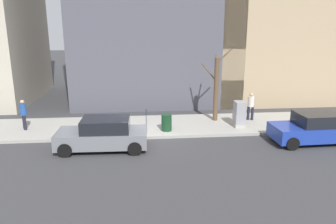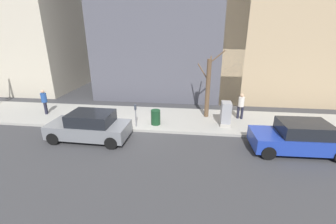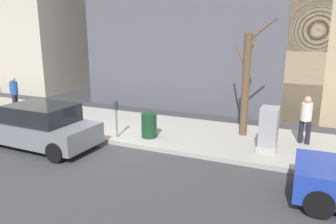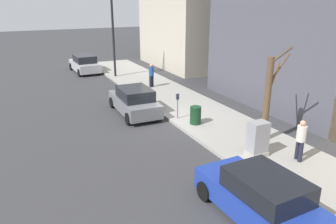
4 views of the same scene
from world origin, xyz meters
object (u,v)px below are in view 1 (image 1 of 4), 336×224
(parked_car_grey, at_px, (103,134))
(pedestrian_midblock, at_px, (23,113))
(parked_car_blue, at_px, (315,128))
(bare_tree, at_px, (216,88))
(pedestrian_near_meter, at_px, (251,105))
(parking_meter, at_px, (146,119))
(utility_box, at_px, (239,114))
(trash_bin, at_px, (167,123))

(parked_car_grey, relative_size, pedestrian_midblock, 2.56)
(parked_car_blue, distance_m, bare_tree, 5.84)
(pedestrian_near_meter, bearing_deg, pedestrian_midblock, -161.05)
(parking_meter, xyz_separation_m, pedestrian_midblock, (1.38, 6.64, 0.11))
(utility_box, height_order, bare_tree, bare_tree)
(pedestrian_midblock, bearing_deg, pedestrian_near_meter, -113.06)
(parked_car_grey, distance_m, pedestrian_near_meter, 9.16)
(trash_bin, relative_size, pedestrian_midblock, 0.54)
(parked_car_grey, relative_size, utility_box, 2.97)
(parked_car_blue, height_order, pedestrian_midblock, pedestrian_midblock)
(utility_box, height_order, trash_bin, utility_box)
(parked_car_grey, distance_m, parking_meter, 2.65)
(parked_car_grey, height_order, utility_box, utility_box)
(parking_meter, relative_size, pedestrian_midblock, 0.81)
(pedestrian_near_meter, height_order, pedestrian_midblock, same)
(utility_box, xyz_separation_m, bare_tree, (1.33, 1.06, 1.28))
(bare_tree, bearing_deg, utility_box, -141.57)
(utility_box, distance_m, bare_tree, 2.13)
(parked_car_grey, relative_size, bare_tree, 1.00)
(utility_box, bearing_deg, pedestrian_near_meter, -42.11)
(parked_car_blue, xyz_separation_m, pedestrian_midblock, (3.05, 15.00, 0.35))
(pedestrian_near_meter, relative_size, pedestrian_midblock, 1.00)
(pedestrian_near_meter, bearing_deg, parking_meter, -146.09)
(parked_car_grey, bearing_deg, bare_tree, -57.21)
(parked_car_grey, xyz_separation_m, pedestrian_midblock, (3.00, 4.55, 0.35))
(parked_car_blue, bearing_deg, parked_car_grey, 87.91)
(utility_box, relative_size, pedestrian_near_meter, 0.86)
(bare_tree, bearing_deg, pedestrian_midblock, 94.24)
(trash_bin, xyz_separation_m, pedestrian_midblock, (0.93, 7.74, 0.49))
(parked_car_blue, bearing_deg, bare_tree, 45.46)
(pedestrian_near_meter, xyz_separation_m, pedestrian_midblock, (-0.65, 12.95, 0.00))
(parked_car_blue, xyz_separation_m, bare_tree, (3.85, 4.17, 1.40))
(bare_tree, distance_m, pedestrian_near_meter, 2.37)
(parked_car_blue, height_order, pedestrian_near_meter, pedestrian_near_meter)
(utility_box, bearing_deg, parking_meter, 99.20)
(parking_meter, bearing_deg, pedestrian_near_meter, -72.19)
(parked_car_blue, xyz_separation_m, parked_car_grey, (0.05, 10.44, 0.00))
(utility_box, bearing_deg, pedestrian_midblock, 87.44)
(parked_car_blue, relative_size, parked_car_grey, 1.00)
(parking_meter, distance_m, pedestrian_midblock, 6.78)
(parked_car_blue, distance_m, parking_meter, 8.52)
(parked_car_blue, bearing_deg, pedestrian_midblock, 76.70)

